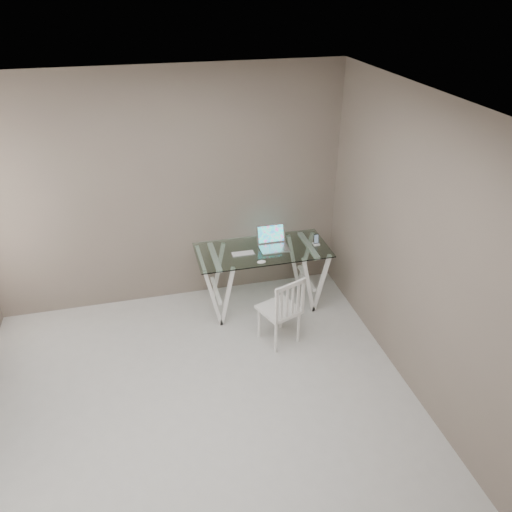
% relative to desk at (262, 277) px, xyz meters
% --- Properties ---
extents(room, '(4.50, 4.52, 2.71)m').
position_rel_desk_xyz_m(room, '(-1.04, -1.77, 1.33)').
color(room, '#BAB7B2').
rests_on(room, ground).
extents(desk, '(1.50, 0.70, 0.75)m').
position_rel_desk_xyz_m(desk, '(0.00, 0.00, 0.00)').
color(desk, silver).
rests_on(desk, ground).
extents(chair, '(0.48, 0.48, 0.81)m').
position_rel_desk_xyz_m(chair, '(0.03, -0.75, 0.06)').
color(chair, white).
rests_on(chair, ground).
extents(laptop, '(0.33, 0.30, 0.22)m').
position_rel_desk_xyz_m(laptop, '(0.13, 0.05, 0.42)').
color(laptop, silver).
rests_on(laptop, desk).
extents(keyboard, '(0.26, 0.11, 0.01)m').
position_rel_desk_xyz_m(keyboard, '(-0.23, -0.04, 0.37)').
color(keyboard, silver).
rests_on(keyboard, desk).
extents(mouse, '(0.10, 0.06, 0.03)m').
position_rel_desk_xyz_m(mouse, '(-0.09, -0.29, 0.38)').
color(mouse, white).
rests_on(mouse, desk).
extents(phone_dock, '(0.07, 0.07, 0.13)m').
position_rel_desk_xyz_m(phone_dock, '(0.63, -0.04, 0.40)').
color(phone_dock, white).
rests_on(phone_dock, desk).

